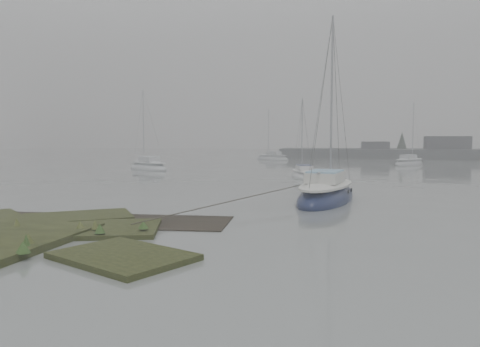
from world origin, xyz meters
TOP-DOWN VIEW (x-y plane):
  - ground at (0.00, 30.00)m, footprint 160.00×160.00m
  - sailboat_main at (5.19, 11.98)m, footprint 3.54×7.42m
  - sailboat_white at (2.81, 24.97)m, footprint 3.03×5.01m
  - sailboat_far_a at (-12.96, 30.95)m, footprint 6.03×5.07m
  - sailboat_far_b at (12.94, 44.68)m, footprint 4.56×5.53m
  - sailboat_far_c at (-4.22, 53.04)m, footprint 5.62×4.33m

SIDE VIEW (x-z plane):
  - ground at x=0.00m, z-range 0.00..0.00m
  - sailboat_white at x=2.81m, z-range -3.15..3.57m
  - sailboat_far_c at x=-4.22m, z-range -3.62..4.10m
  - sailboat_far_b at x=12.94m, z-range -3.62..4.10m
  - sailboat_far_a at x=-12.96m, z-range -3.97..4.49m
  - sailboat_main at x=5.19m, z-range -4.72..5.34m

